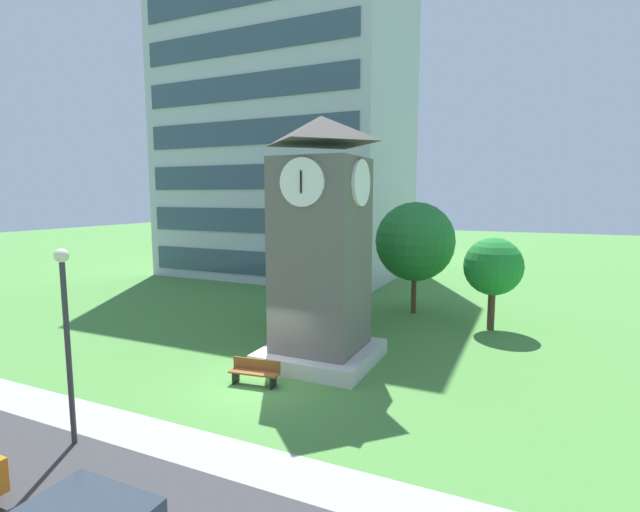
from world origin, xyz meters
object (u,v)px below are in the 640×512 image
object	(u,v)px
tree_streetside	(415,242)
park_bench	(255,372)
street_lamp	(66,323)
clock_tower	(321,256)
tree_by_building	(315,249)
tree_near_tower	(493,267)

from	to	relation	value
tree_streetside	park_bench	bearing A→B (deg)	-102.12
park_bench	street_lamp	size ratio (longest dim) A/B	0.35
clock_tower	park_bench	distance (m)	5.02
park_bench	tree_by_building	xyz separation A→B (m)	(-1.32, 7.77, 3.49)
clock_tower	tree_by_building	distance (m)	5.32
park_bench	tree_near_tower	bearing A→B (deg)	56.92
clock_tower	tree_by_building	world-z (taller)	clock_tower
clock_tower	tree_by_building	xyz separation A→B (m)	(-2.48, 4.70, -0.31)
clock_tower	tree_streetside	distance (m)	9.48
tree_streetside	tree_by_building	bearing A→B (deg)	-130.58
tree_near_tower	tree_by_building	size ratio (longest dim) A/B	0.75
clock_tower	park_bench	world-z (taller)	clock_tower
tree_near_tower	park_bench	bearing A→B (deg)	-123.08
clock_tower	park_bench	size ratio (longest dim) A/B	5.20
park_bench	street_lamp	distance (m)	6.51
park_bench	tree_streetside	bearing A→B (deg)	77.88
clock_tower	street_lamp	xyz separation A→B (m)	(-3.44, -8.46, -0.95)
street_lamp	tree_near_tower	world-z (taller)	street_lamp
street_lamp	tree_by_building	bearing A→B (deg)	85.84
clock_tower	street_lamp	distance (m)	9.18
park_bench	tree_by_building	world-z (taller)	tree_by_building
tree_near_tower	tree_by_building	bearing A→B (deg)	-160.63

